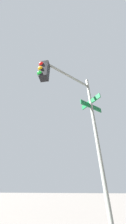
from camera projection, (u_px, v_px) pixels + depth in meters
name	position (u px, v px, depth m)	size (l,w,h in m)	color
traffic_signal_near	(72.00, 103.00, 3.98)	(2.19, 1.98, 5.89)	slate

